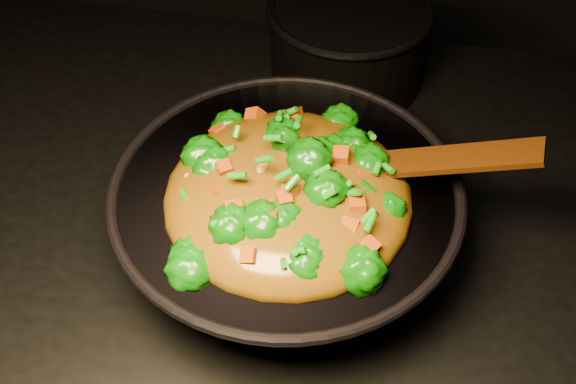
# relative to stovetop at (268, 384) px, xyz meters

# --- Properties ---
(stovetop) EXTENTS (1.20, 0.90, 0.90)m
(stovetop) POSITION_rel_stovetop_xyz_m (0.00, 0.00, 0.00)
(stovetop) COLOR black
(stovetop) RESTS_ON ground
(wok) EXTENTS (0.46, 0.46, 0.11)m
(wok) POSITION_rel_stovetop_xyz_m (0.04, -0.04, 0.51)
(wok) COLOR black
(wok) RESTS_ON stovetop
(stir_fry) EXTENTS (0.32, 0.32, 0.10)m
(stir_fry) POSITION_rel_stovetop_xyz_m (0.05, -0.06, 0.61)
(stir_fry) COLOR #0E5C06
(stir_fry) RESTS_ON wok
(spatula) EXTENTS (0.26, 0.07, 0.11)m
(spatula) POSITION_rel_stovetop_xyz_m (0.19, -0.01, 0.61)
(spatula) COLOR #361707
(spatula) RESTS_ON wok
(back_pot) EXTENTS (0.31, 0.31, 0.14)m
(back_pot) POSITION_rel_stovetop_xyz_m (0.07, 0.32, 0.52)
(back_pot) COLOR black
(back_pot) RESTS_ON stovetop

